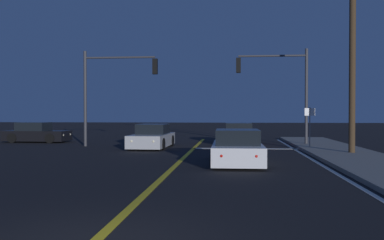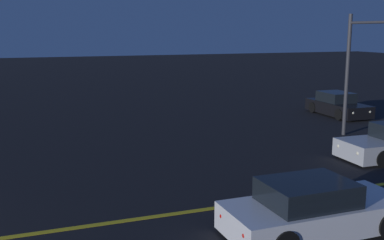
% 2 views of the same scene
% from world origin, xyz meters
% --- Properties ---
extents(lane_line_center, '(0.20, 32.35, 0.01)m').
position_xyz_m(lane_line_center, '(0.00, 9.52, 0.01)').
color(lane_line_center, gold).
rests_on(lane_line_center, ground).
extents(car_distant_tail_black, '(4.31, 1.98, 1.34)m').
position_xyz_m(car_distant_tail_black, '(-11.01, 21.48, 0.58)').
color(car_distant_tail_black, black).
rests_on(car_distant_tail_black, ground).
extents(car_lead_oncoming_white, '(2.02, 4.65, 1.34)m').
position_xyz_m(car_lead_oncoming_white, '(2.32, 10.55, 0.58)').
color(car_lead_oncoming_white, silver).
rests_on(car_lead_oncoming_white, ground).
extents(traffic_signal_far_left, '(4.42, 0.28, 5.63)m').
position_xyz_m(traffic_signal_far_left, '(-4.93, 18.43, 3.79)').
color(traffic_signal_far_left, '#38383D').
rests_on(traffic_signal_far_left, ground).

